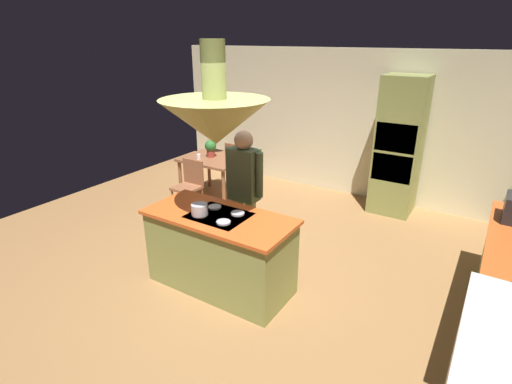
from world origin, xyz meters
The scene contains 13 objects.
ground centered at (0.00, 0.00, 0.00)m, with size 8.16×8.16×0.00m, color #9E7042.
wall_back centered at (0.00, 3.45, 1.27)m, with size 6.80×0.10×2.55m, color beige.
kitchen_island centered at (0.00, -0.20, 0.46)m, with size 1.68×0.78×0.93m.
oven_tower centered at (1.10, 3.04, 1.10)m, with size 0.66×0.62×2.20m.
dining_table centered at (-1.70, 1.90, 0.66)m, with size 1.07×0.92×0.76m.
person_at_island centered at (-0.11, 0.46, 0.98)m, with size 0.53×0.23×1.70m.
range_hood centered at (0.00, -0.20, 1.96)m, with size 1.10×1.10×1.00m.
pendant_light_over_table centered at (-1.70, 1.90, 1.86)m, with size 0.32×0.32×0.82m.
chair_facing_island centered at (-1.70, 1.22, 0.50)m, with size 0.40×0.40×0.87m.
chair_by_back_wall centered at (-1.70, 2.58, 0.50)m, with size 0.40×0.40×0.87m.
potted_plant_on_table centered at (-1.78, 1.89, 0.93)m, with size 0.20×0.20×0.30m.
cup_on_table centered at (-1.87, 1.67, 0.81)m, with size 0.07×0.07×0.09m, color white.
cooking_pot_on_cooktop centered at (-0.16, -0.33, 0.99)m, with size 0.18×0.18×0.12m, color #B2B2B7.
Camera 1 is at (2.43, -3.27, 2.73)m, focal length 27.58 mm.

